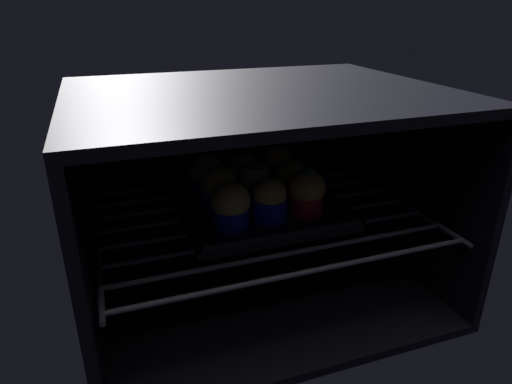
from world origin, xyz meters
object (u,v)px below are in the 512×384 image
muffin_row0_col0 (231,206)px  muffin_row2_col0 (207,175)px  muffin_row0_col1 (272,200)px  muffin_row1_col0 (219,189)px  baking_tray (256,206)px  muffin_row1_col1 (257,183)px  muffin_row2_col2 (276,167)px  muffin_row1_col2 (291,181)px  muffin_row0_col2 (306,192)px  muffin_row2_col1 (242,173)px

muffin_row0_col0 → muffin_row2_col0: bearing=91.3°
muffin_row0_col1 → muffin_row1_col0: size_ratio=0.96×
baking_tray → muffin_row1_col0: 7.95cm
muffin_row1_col1 → muffin_row2_col2: bearing=46.6°
muffin_row0_col0 → muffin_row1_col2: bearing=28.1°
muffin_row0_col0 → muffin_row0_col2: muffin_row0_col2 is taller
baking_tray → muffin_row1_col1: bearing=51.8°
muffin_row0_col0 → muffin_row0_col1: size_ratio=1.01×
muffin_row2_col2 → muffin_row2_col1: bearing=-176.8°
muffin_row1_col0 → muffin_row1_col1: size_ratio=0.98×
muffin_row0_col0 → muffin_row2_col2: size_ratio=0.98×
muffin_row0_col2 → muffin_row2_col1: 14.92cm
muffin_row0_col1 → muffin_row1_col2: bearing=46.4°
muffin_row2_col0 → muffin_row0_col1: bearing=-61.1°
muffin_row2_col0 → muffin_row0_col0: bearing=-88.7°
muffin_row0_col1 → muffin_row2_col2: size_ratio=0.97×
muffin_row0_col1 → muffin_row0_col0: bearing=-176.1°
muffin_row2_col0 → muffin_row1_col0: bearing=-87.3°
muffin_row1_col1 → muffin_row1_col2: bearing=-1.6°
muffin_row0_col1 → muffin_row2_col2: (6.28, 13.71, 0.25)cm
muffin_row0_col0 → muffin_row2_col2: muffin_row2_col2 is taller
muffin_row0_col2 → muffin_row1_col2: size_ratio=1.14×
muffin_row1_col1 → muffin_row1_col2: 6.57cm
muffin_row2_col1 → muffin_row1_col0: bearing=-133.0°
muffin_row0_col0 → muffin_row2_col1: 15.22cm
muffin_row0_col0 → muffin_row0_col2: size_ratio=0.92×
muffin_row2_col0 → muffin_row2_col2: muffin_row2_col0 is taller
muffin_row0_col0 → muffin_row2_col0: (-0.32, 13.97, 0.21)cm
muffin_row1_col0 → muffin_row2_col2: same height
muffin_row2_col1 → muffin_row1_col1: bearing=-85.0°
muffin_row0_col0 → muffin_row2_col2: 19.52cm
muffin_row2_col0 → muffin_row1_col2: bearing=-26.1°
muffin_row0_col2 → muffin_row1_col0: muffin_row0_col2 is taller
muffin_row0_col1 → muffin_row0_col2: bearing=0.9°
baking_tray → muffin_row1_col2: (6.79, 0.10, 3.90)cm
muffin_row0_col0 → muffin_row1_col0: bearing=89.9°
muffin_row2_col1 → muffin_row2_col2: 7.03cm
muffin_row2_col0 → muffin_row0_col2: bearing=-44.5°
muffin_row1_col2 → muffin_row2_col2: 7.01cm
muffin_row0_col0 → muffin_row1_col2: (13.51, 7.20, -0.19)cm
muffin_row0_col0 → muffin_row2_col1: muffin_row0_col0 is taller
muffin_row1_col2 → muffin_row2_col0: size_ratio=0.90×
muffin_row0_col2 → muffin_row2_col0: size_ratio=1.03×
muffin_row1_col0 → muffin_row2_col1: size_ratio=1.09×
muffin_row0_col0 → muffin_row2_col2: bearing=46.7°
muffin_row1_col1 → muffin_row2_col2: 9.39cm
baking_tray → muffin_row2_col0: size_ratio=3.40×
muffin_row1_col1 → muffin_row0_col2: bearing=-46.9°
muffin_row0_col1 → muffin_row1_col1: bearing=91.4°
muffin_row1_col2 → muffin_row2_col1: size_ratio=1.01×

